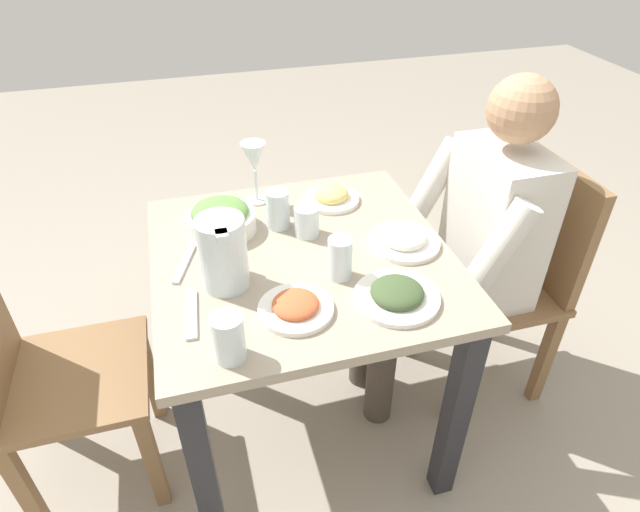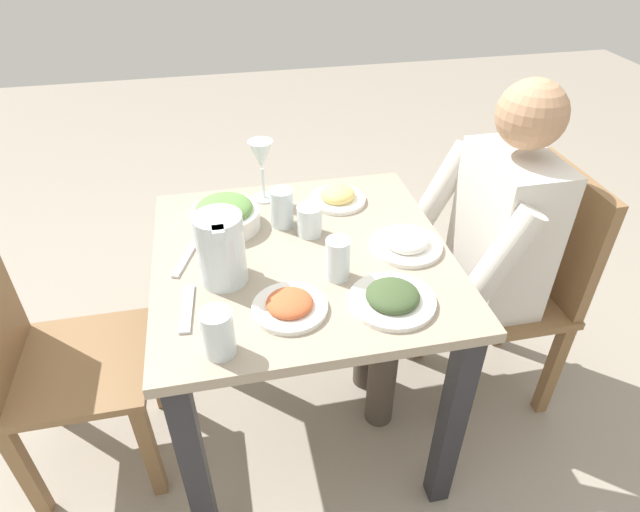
{
  "view_description": "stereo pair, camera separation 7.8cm",
  "coord_description": "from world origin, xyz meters",
  "px_view_note": "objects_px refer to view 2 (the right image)",
  "views": [
    {
      "loc": [
        -1.15,
        0.27,
        1.59
      ],
      "look_at": [
        -0.03,
        -0.04,
        0.74
      ],
      "focal_mm": 30.0,
      "sensor_mm": 36.0,
      "label": 1
    },
    {
      "loc": [
        -1.17,
        0.19,
        1.59
      ],
      "look_at": [
        -0.03,
        -0.04,
        0.74
      ],
      "focal_mm": 30.0,
      "sensor_mm": 36.0,
      "label": 2
    }
  ],
  "objects_px": {
    "plate_yoghurt": "(406,243)",
    "water_glass_by_pitcher": "(282,208)",
    "water_pitcher": "(221,249)",
    "plate_rice_curry": "(290,305)",
    "chair_far": "(41,356)",
    "chair_near": "(522,279)",
    "water_glass_near_right": "(338,259)",
    "diner_near": "(473,250)",
    "water_glass_near_left": "(218,333)",
    "wine_glass": "(261,158)",
    "plate_fries": "(338,197)",
    "plate_dolmas": "(392,298)",
    "water_glass_far_right": "(309,220)",
    "salad_bowl": "(225,215)",
    "dining_table": "(303,292)"
  },
  "relations": [
    {
      "from": "chair_far",
      "to": "plate_yoghurt",
      "type": "height_order",
      "value": "chair_far"
    },
    {
      "from": "chair_near",
      "to": "water_glass_by_pitcher",
      "type": "distance_m",
      "value": 0.84
    },
    {
      "from": "water_glass_near_right",
      "to": "chair_far",
      "type": "bearing_deg",
      "value": 81.03
    },
    {
      "from": "plate_rice_curry",
      "to": "water_glass_near_left",
      "type": "relative_size",
      "value": 1.6
    },
    {
      "from": "chair_near",
      "to": "plate_fries",
      "type": "bearing_deg",
      "value": 71.27
    },
    {
      "from": "chair_far",
      "to": "water_glass_far_right",
      "type": "bearing_deg",
      "value": -84.06
    },
    {
      "from": "water_glass_by_pitcher",
      "to": "water_glass_far_right",
      "type": "bearing_deg",
      "value": -132.3
    },
    {
      "from": "plate_rice_curry",
      "to": "water_glass_by_pitcher",
      "type": "relative_size",
      "value": 1.58
    },
    {
      "from": "diner_near",
      "to": "water_pitcher",
      "type": "xyz_separation_m",
      "value": [
        -0.12,
        0.76,
        0.2
      ]
    },
    {
      "from": "salad_bowl",
      "to": "water_glass_by_pitcher",
      "type": "distance_m",
      "value": 0.17
    },
    {
      "from": "water_pitcher",
      "to": "plate_yoghurt",
      "type": "bearing_deg",
      "value": -85.77
    },
    {
      "from": "chair_far",
      "to": "water_glass_near_left",
      "type": "relative_size",
      "value": 7.55
    },
    {
      "from": "chair_far",
      "to": "plate_dolmas",
      "type": "relative_size",
      "value": 4.06
    },
    {
      "from": "dining_table",
      "to": "water_pitcher",
      "type": "relative_size",
      "value": 4.23
    },
    {
      "from": "water_glass_by_pitcher",
      "to": "water_pitcher",
      "type": "bearing_deg",
      "value": 140.75
    },
    {
      "from": "plate_dolmas",
      "to": "diner_near",
      "type": "bearing_deg",
      "value": -50.96
    },
    {
      "from": "chair_far",
      "to": "plate_fries",
      "type": "distance_m",
      "value": 0.98
    },
    {
      "from": "chair_near",
      "to": "plate_rice_curry",
      "type": "height_order",
      "value": "chair_near"
    },
    {
      "from": "dining_table",
      "to": "salad_bowl",
      "type": "relative_size",
      "value": 4.02
    },
    {
      "from": "chair_near",
      "to": "water_glass_near_right",
      "type": "distance_m",
      "value": 0.76
    },
    {
      "from": "plate_dolmas",
      "to": "water_glass_near_left",
      "type": "distance_m",
      "value": 0.42
    },
    {
      "from": "dining_table",
      "to": "plate_yoghurt",
      "type": "relative_size",
      "value": 4.03
    },
    {
      "from": "chair_far",
      "to": "wine_glass",
      "type": "xyz_separation_m",
      "value": [
        0.31,
        -0.68,
        0.39
      ]
    },
    {
      "from": "water_pitcher",
      "to": "wine_glass",
      "type": "bearing_deg",
      "value": -20.98
    },
    {
      "from": "chair_near",
      "to": "plate_dolmas",
      "type": "bearing_deg",
      "value": 117.59
    },
    {
      "from": "plate_dolmas",
      "to": "water_glass_far_right",
      "type": "xyz_separation_m",
      "value": [
        0.34,
        0.14,
        0.03
      ]
    },
    {
      "from": "chair_near",
      "to": "diner_near",
      "type": "height_order",
      "value": "diner_near"
    },
    {
      "from": "diner_near",
      "to": "water_glass_by_pitcher",
      "type": "distance_m",
      "value": 0.61
    },
    {
      "from": "chair_far",
      "to": "water_glass_near_left",
      "type": "bearing_deg",
      "value": -123.32
    },
    {
      "from": "chair_near",
      "to": "water_glass_far_right",
      "type": "height_order",
      "value": "chair_near"
    },
    {
      "from": "water_pitcher",
      "to": "plate_rice_curry",
      "type": "height_order",
      "value": "water_pitcher"
    },
    {
      "from": "plate_yoghurt",
      "to": "water_glass_by_pitcher",
      "type": "relative_size",
      "value": 1.74
    },
    {
      "from": "chair_near",
      "to": "chair_far",
      "type": "bearing_deg",
      "value": 91.61
    },
    {
      "from": "plate_yoghurt",
      "to": "water_glass_by_pitcher",
      "type": "bearing_deg",
      "value": 59.36
    },
    {
      "from": "plate_rice_curry",
      "to": "chair_far",
      "type": "bearing_deg",
      "value": 71.19
    },
    {
      "from": "diner_near",
      "to": "water_glass_near_left",
      "type": "height_order",
      "value": "diner_near"
    },
    {
      "from": "plate_dolmas",
      "to": "chair_far",
      "type": "bearing_deg",
      "value": 74.48
    },
    {
      "from": "salad_bowl",
      "to": "water_glass_far_right",
      "type": "bearing_deg",
      "value": -110.09
    },
    {
      "from": "plate_yoghurt",
      "to": "diner_near",
      "type": "bearing_deg",
      "value": -71.78
    },
    {
      "from": "chair_far",
      "to": "plate_fries",
      "type": "xyz_separation_m",
      "value": [
        0.24,
        -0.91,
        0.27
      ]
    },
    {
      "from": "water_pitcher",
      "to": "water_glass_near_right",
      "type": "height_order",
      "value": "water_pitcher"
    },
    {
      "from": "plate_rice_curry",
      "to": "water_glass_by_pitcher",
      "type": "bearing_deg",
      "value": -5.96
    },
    {
      "from": "water_pitcher",
      "to": "water_glass_near_left",
      "type": "relative_size",
      "value": 1.67
    },
    {
      "from": "diner_near",
      "to": "wine_glass",
      "type": "distance_m",
      "value": 0.71
    },
    {
      "from": "plate_yoghurt",
      "to": "plate_dolmas",
      "type": "xyz_separation_m",
      "value": [
        -0.21,
        0.11,
        -0.0
      ]
    },
    {
      "from": "chair_far",
      "to": "plate_fries",
      "type": "bearing_deg",
      "value": -75.06
    },
    {
      "from": "salad_bowl",
      "to": "plate_rice_curry",
      "type": "bearing_deg",
      "value": -162.62
    },
    {
      "from": "chair_far",
      "to": "water_pitcher",
      "type": "relative_size",
      "value": 4.51
    },
    {
      "from": "water_glass_near_left",
      "to": "wine_glass",
      "type": "relative_size",
      "value": 0.58
    },
    {
      "from": "chair_far",
      "to": "water_glass_by_pitcher",
      "type": "relative_size",
      "value": 7.47
    }
  ]
}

